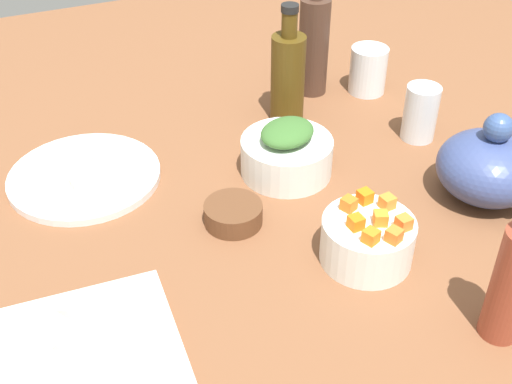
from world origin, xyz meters
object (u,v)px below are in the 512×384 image
at_px(bowl_small_side, 233,214).
at_px(bottle_0, 314,44).
at_px(plate_tofu, 85,176).
at_px(bowl_greens, 287,156).
at_px(teapot, 489,166).
at_px(drinking_glass_0, 368,70).
at_px(bottle_2, 288,75).
at_px(bowl_carrots, 367,241).
at_px(drinking_glass_1, 420,113).

height_order(bowl_small_side, bottle_0, bottle_0).
xyz_separation_m(plate_tofu, bowl_greens, (0.11, 0.30, 0.02)).
bearing_deg(bowl_greens, teapot, 54.76).
xyz_separation_m(teapot, drinking_glass_0, (-0.37, 0.01, -0.01)).
bearing_deg(bottle_2, bottle_0, 130.06).
distance_m(bowl_greens, bowl_small_side, 0.15).
relative_size(bowl_carrots, teapot, 0.74).
bearing_deg(bowl_greens, drinking_glass_1, 91.13).
distance_m(bowl_greens, bowl_carrots, 0.23).
bearing_deg(drinking_glass_0, plate_tofu, -82.29).
bearing_deg(bottle_2, drinking_glass_0, 99.73).
xyz_separation_m(bowl_greens, teapot, (0.18, 0.25, 0.02)).
bearing_deg(teapot, plate_tofu, -117.41).
height_order(bowl_greens, bottle_0, bottle_0).
bearing_deg(bottle_0, plate_tofu, -75.65).
relative_size(bowl_small_side, drinking_glass_0, 0.95).
relative_size(bottle_0, bottle_2, 1.08).
xyz_separation_m(bowl_carrots, drinking_glass_1, (-0.24, 0.25, 0.02)).
bearing_deg(teapot, bowl_carrots, -77.80).
xyz_separation_m(bowl_small_side, bottle_2, (-0.24, 0.20, 0.07)).
distance_m(teapot, bottle_2, 0.38).
relative_size(bowl_small_side, teapot, 0.50).
distance_m(plate_tofu, drinking_glass_1, 0.57).
height_order(teapot, bottle_2, bottle_2).
bearing_deg(bowl_small_side, drinking_glass_0, 124.91).
bearing_deg(drinking_glass_0, drinking_glass_1, -2.21).
distance_m(bowl_greens, drinking_glass_0, 0.32).
bearing_deg(bottle_0, teapot, 11.94).
distance_m(teapot, drinking_glass_0, 0.37).
xyz_separation_m(bowl_greens, bowl_carrots, (0.23, 0.01, 0.00)).
height_order(bowl_small_side, drinking_glass_0, drinking_glass_0).
distance_m(bowl_small_side, drinking_glass_1, 0.40).
relative_size(bowl_greens, drinking_glass_0, 1.63).
distance_m(bottle_0, bottle_2, 0.12).
height_order(bowl_small_side, drinking_glass_1, drinking_glass_1).
bearing_deg(bottle_0, drinking_glass_0, 66.29).
distance_m(bottle_2, drinking_glass_0, 0.20).
bearing_deg(bottle_2, bowl_carrots, -9.62).
height_order(bowl_carrots, teapot, teapot).
bearing_deg(bowl_greens, bottle_2, 154.07).
relative_size(bowl_small_side, drinking_glass_1, 0.88).
relative_size(drinking_glass_0, drinking_glass_1, 0.92).
height_order(bowl_greens, teapot, teapot).
bearing_deg(bowl_greens, bottle_0, 144.39).
bearing_deg(teapot, bottle_2, -152.12).
bearing_deg(drinking_glass_1, plate_tofu, -100.65).
bearing_deg(drinking_glass_0, bowl_small_side, -55.09).
height_order(bowl_carrots, drinking_glass_1, drinking_glass_1).
xyz_separation_m(bottle_0, drinking_glass_0, (0.04, 0.10, -0.05)).
height_order(bottle_0, bottle_2, bottle_0).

